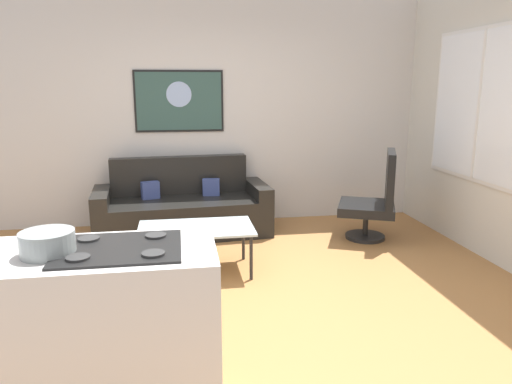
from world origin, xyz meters
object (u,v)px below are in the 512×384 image
mixing_bowl (48,243)px  coffee_table (196,231)px  couch (183,209)px  wall_painting (179,101)px  armchair (375,200)px

mixing_bowl → coffee_table: bearing=68.5°
coffee_table → couch: bearing=95.1°
wall_painting → coffee_table: bearing=-86.4°
armchair → mixing_bowl: bearing=-136.9°
armchair → wall_painting: 2.58m
couch → armchair: size_ratio=2.02×
coffee_table → mixing_bowl: bearing=-111.5°
mixing_bowl → wall_painting: 3.71m
armchair → mixing_bowl: 3.84m
armchair → wall_painting: (-2.12, 1.01, 1.06)m
mixing_bowl → wall_painting: bearing=79.7°
coffee_table → mixing_bowl: size_ratio=4.11×
couch → armchair: (2.13, -0.57, 0.17)m
armchair → coffee_table: bearing=-161.6°
couch → mixing_bowl: mixing_bowl is taller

